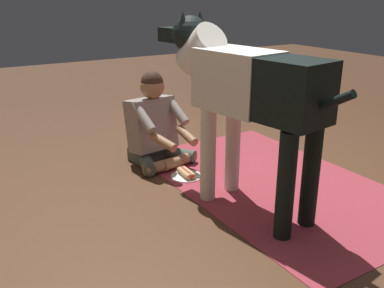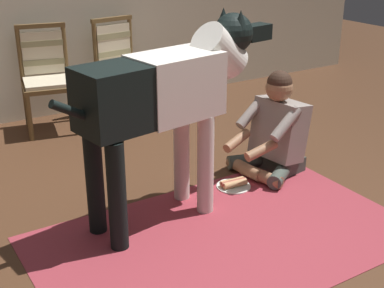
% 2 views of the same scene
% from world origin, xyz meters
% --- Properties ---
extents(ground_plane, '(14.32, 14.32, 0.00)m').
position_xyz_m(ground_plane, '(0.00, 0.00, 0.00)').
color(ground_plane, '#4E301D').
extents(area_rug, '(2.33, 1.43, 0.01)m').
position_xyz_m(area_rug, '(0.13, -0.17, 0.00)').
color(area_rug, '#9A333E').
rests_on(area_rug, ground).
extents(dining_chair_left_of_pair, '(0.54, 0.54, 0.98)m').
position_xyz_m(dining_chair_left_of_pair, '(-0.15, 2.37, 0.54)').
color(dining_chair_left_of_pair, brown).
rests_on(dining_chair_left_of_pair, ground).
extents(dining_chair_right_of_pair, '(0.52, 0.52, 0.98)m').
position_xyz_m(dining_chair_right_of_pair, '(0.62, 2.37, 0.54)').
color(dining_chair_right_of_pair, brown).
rests_on(dining_chair_right_of_pair, ground).
extents(person_sitting_on_floor, '(0.67, 0.57, 0.82)m').
position_xyz_m(person_sitting_on_floor, '(1.02, 0.44, 0.33)').
color(person_sitting_on_floor, '#434E46').
rests_on(person_sitting_on_floor, ground).
extents(large_dog, '(1.67, 0.49, 1.32)m').
position_xyz_m(large_dog, '(-0.01, 0.28, 0.85)').
color(large_dog, silver).
rests_on(large_dog, ground).
extents(hot_dog_on_plate, '(0.26, 0.26, 0.06)m').
position_xyz_m(hot_dog_on_plate, '(0.59, 0.37, 0.02)').
color(hot_dog_on_plate, white).
rests_on(hot_dog_on_plate, ground).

